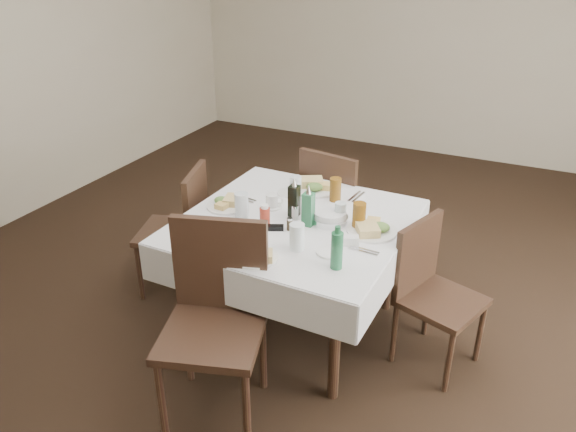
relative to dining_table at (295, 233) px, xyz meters
The scene contains 33 objects.
ground_plane 0.70m from the dining_table, 42.17° to the left, with size 7.00×7.00×0.00m, color black.
room_shell 1.05m from the dining_table, 42.17° to the left, with size 6.04×7.04×2.80m.
dining_table is the anchor object (origin of this frame).
chair_north 0.79m from the dining_table, 93.48° to the left, with size 0.51×0.51×0.94m.
chair_south 0.74m from the dining_table, 97.19° to the right, with size 0.60×0.60×1.02m.
chair_east 0.82m from the dining_table, ahead, with size 0.51×0.51×0.86m.
chair_west 0.89m from the dining_table, behind, with size 0.53×0.53×0.89m.
meal_north 0.47m from the dining_table, 98.21° to the left, with size 0.29×0.29×0.06m.
meal_south 0.49m from the dining_table, 89.16° to the right, with size 0.24×0.24×0.05m.
meal_east 0.47m from the dining_table, ahead, with size 0.28×0.28×0.06m.
meal_west 0.46m from the dining_table, behind, with size 0.25×0.25×0.05m.
side_plate_a 0.38m from the dining_table, 121.26° to the left, with size 0.15×0.15×0.01m.
side_plate_b 0.43m from the dining_table, 39.44° to the right, with size 0.15×0.15×0.01m.
water_n 0.36m from the dining_table, 114.42° to the left, with size 0.07×0.07×0.14m.
water_s 0.38m from the dining_table, 63.50° to the right, with size 0.08×0.08×0.15m.
water_e 0.30m from the dining_table, 19.60° to the left, with size 0.07×0.07×0.12m.
water_w 0.35m from the dining_table, 162.01° to the right, with size 0.08×0.08×0.15m.
iced_tea_a 0.40m from the dining_table, 72.22° to the left, with size 0.07×0.07×0.15m.
iced_tea_b 0.41m from the dining_table, ahead, with size 0.07×0.07×0.16m.
bread_basket 0.23m from the dining_table, 17.23° to the left, with size 0.21×0.21×0.07m.
oil_cruet_dark 0.20m from the dining_table, 120.46° to the left, with size 0.06×0.06×0.24m.
oil_cruet_green 0.21m from the dining_table, 15.57° to the right, with size 0.06×0.06×0.25m.
ketchup_bottle 0.23m from the dining_table, 133.03° to the right, with size 0.06×0.06×0.13m.
salt_shaker 0.13m from the dining_table, 117.92° to the left, with size 0.04×0.04×0.09m.
pepper_shaker 0.18m from the dining_table, 78.71° to the right, with size 0.03×0.03×0.07m.
coffee_mug 0.25m from the dining_table, 154.92° to the left, with size 0.13×0.12×0.09m.
sunglasses 0.20m from the dining_table, 110.49° to the right, with size 0.13×0.09×0.03m.
green_bottle 0.59m from the dining_table, 43.83° to the right, with size 0.06×0.06×0.23m.
sugar_caddy 0.42m from the dining_table, 19.60° to the right, with size 0.11×0.09×0.05m.
cutlery_n 0.51m from the dining_table, 64.39° to the left, with size 0.06×0.18×0.01m.
cutlery_s 0.44m from the dining_table, 110.59° to the right, with size 0.05×0.16×0.01m.
cutlery_e 0.52m from the dining_table, 20.22° to the right, with size 0.17×0.05×0.01m.
cutlery_w 0.45m from the dining_table, 164.43° to the left, with size 0.20×0.08×0.01m.
Camera 1 is at (1.07, -2.77, 2.24)m, focal length 35.00 mm.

